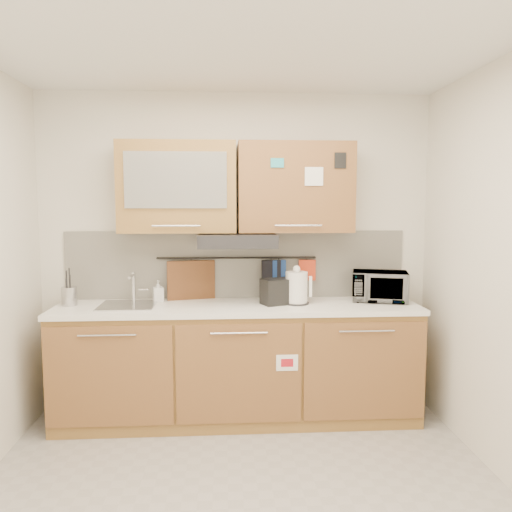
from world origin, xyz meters
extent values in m
plane|color=#9E9993|center=(0.00, 0.00, 0.00)|extent=(3.20, 3.20, 0.00)
plane|color=white|center=(0.00, 0.00, 2.60)|extent=(3.20, 3.20, 0.00)
plane|color=silver|center=(0.00, 1.50, 1.30)|extent=(3.20, 0.00, 3.20)
cube|color=#A77A3B|center=(0.00, 1.20, 0.44)|extent=(2.80, 0.60, 0.88)
cube|color=black|center=(0.00, 1.20, 0.05)|extent=(2.80, 0.54, 0.10)
cube|color=olive|center=(-0.93, 0.89, 0.47)|extent=(0.91, 0.02, 0.74)
cylinder|color=silver|center=(-0.93, 0.86, 0.78)|extent=(0.41, 0.01, 0.01)
cube|color=olive|center=(0.00, 0.89, 0.47)|extent=(0.91, 0.02, 0.74)
cylinder|color=silver|center=(0.00, 0.86, 0.78)|extent=(0.41, 0.01, 0.01)
cube|color=olive|center=(0.93, 0.89, 0.47)|extent=(0.91, 0.02, 0.74)
cylinder|color=silver|center=(0.93, 0.86, 0.78)|extent=(0.41, 0.01, 0.01)
cube|color=white|center=(0.00, 1.19, 0.90)|extent=(2.82, 0.62, 0.04)
cube|color=silver|center=(0.00, 1.49, 1.20)|extent=(2.80, 0.02, 0.56)
cube|color=#A77A3B|center=(-0.46, 1.32, 1.83)|extent=(0.90, 0.35, 0.70)
cube|color=silver|center=(-0.46, 1.14, 1.88)|extent=(0.76, 0.02, 0.42)
cube|color=olive|center=(0.46, 1.32, 1.83)|extent=(0.90, 0.35, 0.70)
cube|color=white|center=(0.58, 1.14, 1.91)|extent=(0.14, 0.00, 0.14)
cube|color=black|center=(0.00, 1.25, 1.42)|extent=(0.60, 0.46, 0.10)
cube|color=silver|center=(-0.85, 1.20, 0.92)|extent=(0.42, 0.40, 0.03)
cylinder|color=silver|center=(-0.83, 1.36, 1.04)|extent=(0.03, 0.03, 0.24)
cylinder|color=silver|center=(-0.83, 1.28, 1.14)|extent=(0.02, 0.18, 0.02)
cylinder|color=black|center=(0.00, 1.45, 1.26)|extent=(1.30, 0.02, 0.02)
cylinder|color=#B2B2B7|center=(-1.30, 1.24, 0.99)|extent=(0.13, 0.13, 0.15)
cylinder|color=black|center=(-1.32, 1.25, 1.06)|extent=(0.01, 0.01, 0.27)
cylinder|color=black|center=(-1.29, 1.23, 1.04)|extent=(0.01, 0.01, 0.24)
cylinder|color=black|center=(-1.30, 1.26, 1.07)|extent=(0.01, 0.01, 0.29)
cylinder|color=black|center=(-1.31, 1.23, 1.03)|extent=(0.01, 0.01, 0.21)
cylinder|color=white|center=(0.46, 1.20, 1.05)|extent=(0.18, 0.18, 0.25)
sphere|color=white|center=(0.46, 1.20, 1.20)|extent=(0.06, 0.06, 0.06)
cube|color=white|center=(0.57, 1.19, 1.06)|extent=(0.02, 0.04, 0.16)
cylinder|color=black|center=(0.46, 1.20, 0.93)|extent=(0.20, 0.20, 0.01)
cube|color=black|center=(0.32, 1.20, 1.02)|extent=(0.30, 0.24, 0.20)
cube|color=black|center=(0.28, 1.18, 1.11)|extent=(0.11, 0.14, 0.01)
cube|color=black|center=(0.37, 1.22, 1.11)|extent=(0.11, 0.14, 0.01)
imported|color=#999999|center=(1.15, 1.28, 1.04)|extent=(0.49, 0.39, 0.24)
imported|color=#999999|center=(-0.64, 1.36, 1.01)|extent=(0.10, 0.10, 0.17)
cube|color=brown|center=(-0.38, 1.44, 1.00)|extent=(0.39, 0.11, 0.48)
cube|color=navy|center=(0.35, 1.44, 1.14)|extent=(0.12, 0.05, 0.19)
cube|color=black|center=(0.28, 1.44, 1.12)|extent=(0.16, 0.06, 0.25)
cube|color=red|center=(0.58, 1.44, 1.15)|extent=(0.14, 0.03, 0.17)
camera|label=1|loc=(-0.10, -2.63, 1.71)|focal=35.00mm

